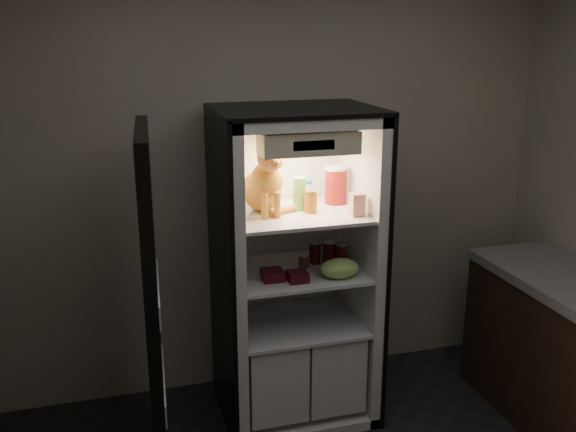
# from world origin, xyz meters

# --- Properties ---
(room_shell) EXTENTS (3.60, 3.60, 3.60)m
(room_shell) POSITION_xyz_m (0.00, 0.00, 1.62)
(room_shell) COLOR white
(room_shell) RESTS_ON floor
(refrigerator) EXTENTS (0.90, 0.72, 1.88)m
(refrigerator) POSITION_xyz_m (0.00, 1.38, 0.79)
(refrigerator) COLOR white
(refrigerator) RESTS_ON floor
(fridge_door) EXTENTS (0.12, 0.87, 1.85)m
(fridge_door) POSITION_xyz_m (-0.85, 0.99, 0.91)
(fridge_door) COLOR black
(fridge_door) RESTS_ON floor
(tabby_cat) EXTENTS (0.37, 0.42, 0.45)m
(tabby_cat) POSITION_xyz_m (-0.17, 1.36, 1.46)
(tabby_cat) COLOR orange
(tabby_cat) RESTS_ON refrigerator
(parmesan_shaker) EXTENTS (0.07, 0.07, 0.19)m
(parmesan_shaker) POSITION_xyz_m (0.03, 1.35, 1.39)
(parmesan_shaker) COLOR #238336
(parmesan_shaker) RESTS_ON refrigerator
(mayo_tub) EXTENTS (0.10, 0.10, 0.14)m
(mayo_tub) POSITION_xyz_m (0.10, 1.50, 1.36)
(mayo_tub) COLOR white
(mayo_tub) RESTS_ON refrigerator
(salsa_jar) EXTENTS (0.07, 0.07, 0.13)m
(salsa_jar) POSITION_xyz_m (0.07, 1.28, 1.35)
(salsa_jar) COLOR maroon
(salsa_jar) RESTS_ON refrigerator
(pepper_jar) EXTENTS (0.13, 0.13, 0.22)m
(pepper_jar) POSITION_xyz_m (0.27, 1.43, 1.40)
(pepper_jar) COLOR #A81D16
(pepper_jar) RESTS_ON refrigerator
(cream_carton) EXTENTS (0.07, 0.07, 0.13)m
(cream_carton) POSITION_xyz_m (0.30, 1.15, 1.35)
(cream_carton) COLOR silver
(cream_carton) RESTS_ON refrigerator
(soda_can_a) EXTENTS (0.07, 0.07, 0.13)m
(soda_can_a) POSITION_xyz_m (0.14, 1.39, 1.00)
(soda_can_a) COLOR black
(soda_can_a) RESTS_ON refrigerator
(soda_can_b) EXTENTS (0.08, 0.08, 0.14)m
(soda_can_b) POSITION_xyz_m (0.21, 1.35, 1.01)
(soda_can_b) COLOR black
(soda_can_b) RESTS_ON refrigerator
(soda_can_c) EXTENTS (0.07, 0.07, 0.14)m
(soda_can_c) POSITION_xyz_m (0.27, 1.30, 1.01)
(soda_can_c) COLOR black
(soda_can_c) RESTS_ON refrigerator
(condiment_jar) EXTENTS (0.06, 0.06, 0.08)m
(condiment_jar) POSITION_xyz_m (0.05, 1.34, 0.98)
(condiment_jar) COLOR brown
(condiment_jar) RESTS_ON refrigerator
(grape_bag) EXTENTS (0.22, 0.16, 0.11)m
(grape_bag) POSITION_xyz_m (0.19, 1.13, 1.00)
(grape_bag) COLOR #96C85D
(grape_bag) RESTS_ON refrigerator
(berry_box_left) EXTENTS (0.12, 0.12, 0.06)m
(berry_box_left) POSITION_xyz_m (-0.18, 1.20, 0.97)
(berry_box_left) COLOR #530D1C
(berry_box_left) RESTS_ON refrigerator
(berry_box_right) EXTENTS (0.11, 0.11, 0.05)m
(berry_box_right) POSITION_xyz_m (-0.05, 1.14, 0.97)
(berry_box_right) COLOR #530D1C
(berry_box_right) RESTS_ON refrigerator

